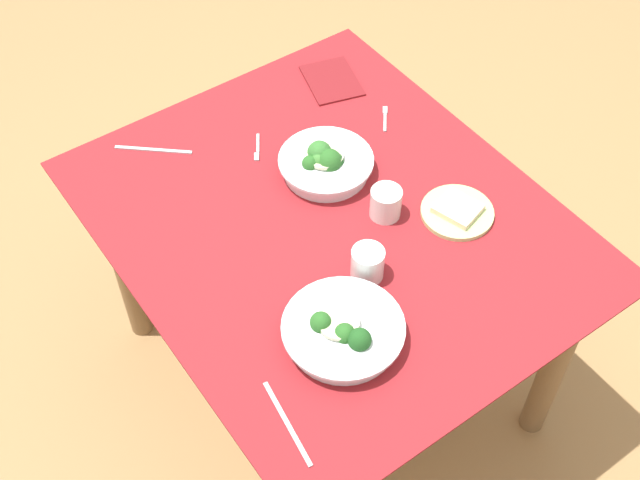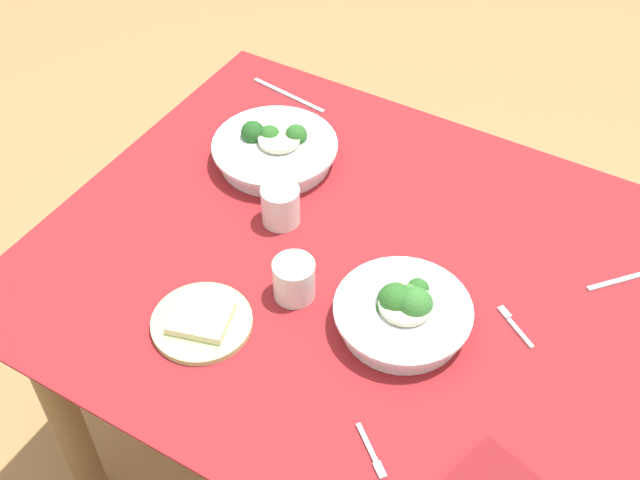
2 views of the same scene
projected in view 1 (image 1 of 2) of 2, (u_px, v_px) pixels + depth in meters
The scene contains 12 objects.
ground_plane at pixel (328, 372), 2.60m from camera, with size 6.00×6.00×0.00m, color #9E7547.
dining_table at pixel (330, 249), 2.13m from camera, with size 1.20×1.01×0.72m.
broccoli_bowl_far at pixel (325, 163), 2.12m from camera, with size 0.25×0.25×0.09m.
broccoli_bowl_near at pixel (343, 332), 1.80m from camera, with size 0.27×0.27×0.08m.
bread_side_plate at pixel (457, 211), 2.05m from camera, with size 0.18×0.18×0.03m.
water_glass_center at pixel (368, 264), 1.90m from camera, with size 0.08×0.08×0.08m, color silver.
water_glass_side at pixel (386, 203), 2.03m from camera, with size 0.08×0.08×0.08m, color silver.
fork_by_far_bowl at pixel (257, 149), 2.20m from camera, with size 0.09×0.06×0.00m.
fork_by_near_bowl at pixel (385, 118), 2.28m from camera, with size 0.08×0.07×0.00m.
table_knife_left at pixel (153, 150), 2.20m from camera, with size 0.21×0.01×0.00m, color #B7B7BC.
table_knife_right at pixel (287, 423), 1.69m from camera, with size 0.21×0.01×0.00m, color #B7B7BC.
napkin_folded_upper at pixel (332, 81), 2.38m from camera, with size 0.18×0.14×0.01m, color maroon.
Camera 1 is at (1.08, -0.81, 2.26)m, focal length 46.65 mm.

